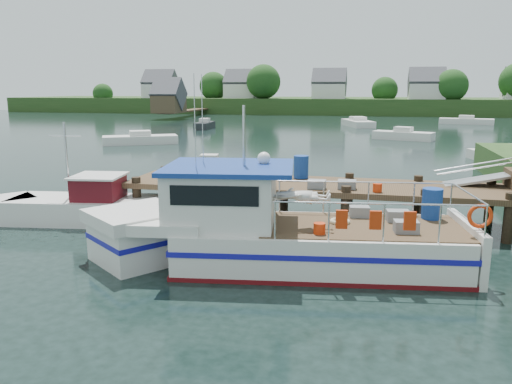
% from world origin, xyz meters
% --- Properties ---
extents(ground_plane, '(160.00, 160.00, 0.00)m').
position_xyz_m(ground_plane, '(0.00, 0.00, 0.00)').
color(ground_plane, black).
extents(far_shore, '(140.00, 42.55, 9.22)m').
position_xyz_m(far_shore, '(0.01, 82.37, 2.10)').
color(far_shore, '#29471D').
rests_on(far_shore, ground).
extents(dock, '(16.60, 3.00, 4.78)m').
position_xyz_m(dock, '(6.51, 0.01, 2.24)').
color(dock, '#493622').
rests_on(dock, ground).
extents(lobster_boat, '(10.81, 4.33, 5.14)m').
position_xyz_m(lobster_boat, '(0.18, -4.85, 0.93)').
color(lobster_boat, silver).
rests_on(lobster_boat, ground).
extents(work_boat, '(6.85, 2.82, 3.58)m').
position_xyz_m(work_boat, '(-7.46, -1.90, 0.57)').
color(work_boat, silver).
rests_on(work_boat, ground).
extents(moored_rowboat, '(3.66, 1.75, 1.02)m').
position_xyz_m(moored_rowboat, '(-6.28, 9.53, 0.38)').
color(moored_rowboat, '#493622').
rests_on(moored_rowboat, ground).
extents(moored_far, '(7.19, 3.61, 1.17)m').
position_xyz_m(moored_far, '(15.37, 55.11, 0.43)').
color(moored_far, silver).
rests_on(moored_far, ground).
extents(moored_a, '(6.55, 4.89, 1.16)m').
position_xyz_m(moored_a, '(-16.72, 22.31, 0.43)').
color(moored_a, silver).
rests_on(moored_a, ground).
extents(moored_b, '(5.79, 3.58, 1.21)m').
position_xyz_m(moored_b, '(5.74, 31.16, 0.45)').
color(moored_b, silver).
rests_on(moored_b, ground).
extents(moored_d, '(4.58, 7.69, 1.24)m').
position_xyz_m(moored_d, '(1.11, 47.45, 0.46)').
color(moored_d, silver).
rests_on(moored_d, ground).
extents(moored_e, '(1.85, 4.63, 1.25)m').
position_xyz_m(moored_e, '(-16.63, 39.46, 0.46)').
color(moored_e, black).
rests_on(moored_e, ground).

